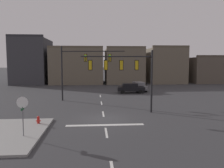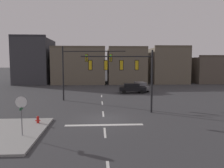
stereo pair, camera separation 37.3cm
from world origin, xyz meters
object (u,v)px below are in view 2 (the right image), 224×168
signal_mast_far_side (81,64)px  car_lot_middle (140,86)px  signal_mast_near_side (127,69)px  fire_hydrant (38,121)px  stop_sign (21,107)px  car_lot_nearside (132,88)px

signal_mast_far_side → car_lot_middle: (9.77, 9.44, -4.03)m
signal_mast_near_side → fire_hydrant: 9.72m
signal_mast_near_side → stop_sign: (-8.06, -7.20, -2.26)m
car_lot_nearside → stop_sign: bearing=-116.4°
signal_mast_near_side → car_lot_middle: signal_mast_near_side is taller
stop_sign → signal_mast_far_side: bearing=79.0°
stop_sign → car_lot_middle: (12.64, 24.21, -1.29)m
car_lot_middle → fire_hydrant: 24.45m
stop_sign → car_lot_middle: size_ratio=0.61×
signal_mast_near_side → signal_mast_far_side: signal_mast_far_side is taller
stop_sign → fire_hydrant: stop_sign is taller
signal_mast_far_side → fire_hydrant: bearing=-102.8°
signal_mast_near_side → car_lot_nearside: bearing=79.4°
signal_mast_far_side → car_lot_nearside: (7.93, 7.01, -4.03)m
stop_sign → car_lot_middle: bearing=62.4°
signal_mast_far_side → signal_mast_near_side: bearing=-55.6°
signal_mast_near_side → car_lot_middle: bearing=74.9°
stop_sign → signal_mast_near_side: bearing=41.7°
stop_sign → fire_hydrant: (0.22, 3.15, -1.82)m
car_lot_nearside → fire_hydrant: (-10.58, -18.64, -0.53)m
car_lot_middle → stop_sign: bearing=-117.6°
signal_mast_near_side → car_lot_middle: size_ratio=1.56×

